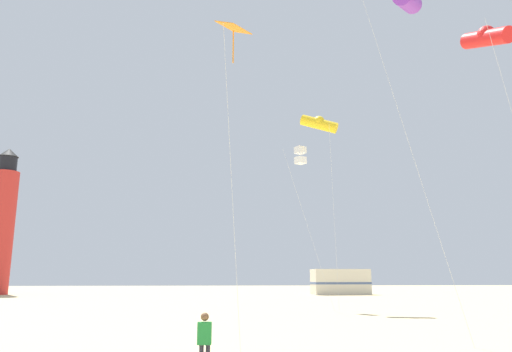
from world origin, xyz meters
The scene contains 8 objects.
kite_flyer_standing centered at (-1.18, 5.07, 0.61)m, with size 0.35×0.51×1.16m.
kite_box_white centered at (4.63, 23.57, 9.90)m, with size 3.06×2.05×10.50m.
kite_diamond_orange centered at (-0.51, 6.73, 9.30)m, with size 1.22×1.22×9.91m.
kite_tube_violet centered at (6.13, 8.69, 12.25)m, with size 2.94×3.19×12.96m.
kite_tube_gold centered at (5.72, 22.49, 11.82)m, with size 2.57×1.86×12.53m.
kite_tube_scarlet centered at (10.32, 10.61, 11.91)m, with size 2.52×2.84×12.61m.
lighthouse_distant centered at (-25.32, 50.13, 7.84)m, with size 2.80×2.80×16.80m.
rv_van_cream centered at (13.21, 47.03, 1.39)m, with size 6.62×2.88×2.80m.
Camera 1 is at (-0.99, -7.16, 2.02)m, focal length 33.77 mm.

